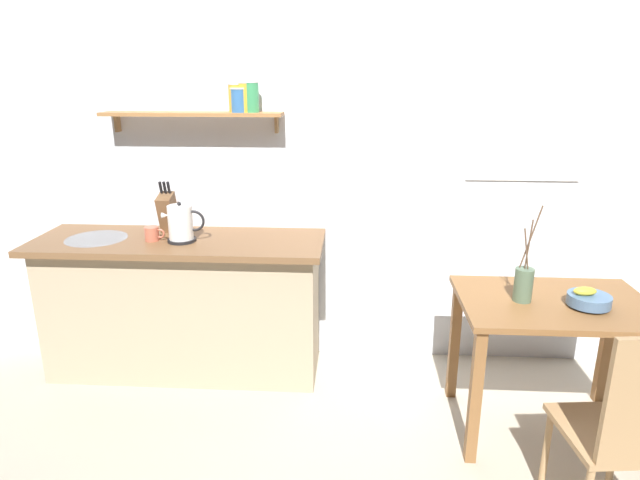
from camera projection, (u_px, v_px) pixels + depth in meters
ground_plane at (334, 399)px, 3.35m from camera, size 14.00×14.00×0.00m
back_wall at (370, 164)px, 3.55m from camera, size 6.80×0.11×2.70m
kitchen_counter at (184, 304)px, 3.57m from camera, size 1.83×0.63×0.92m
wall_shelf at (219, 106)px, 3.35m from camera, size 1.14×0.20×0.32m
dining_table at (553, 324)px, 2.89m from camera, size 0.99×0.69×0.78m
dining_chair_near at (624, 428)px, 2.22m from camera, size 0.43×0.46×1.00m
fruit_bowl at (589, 299)px, 2.76m from camera, size 0.21×0.21×0.11m
twig_vase at (524, 284)px, 2.82m from camera, size 0.10×0.10×0.52m
electric_kettle at (181, 224)px, 3.34m from camera, size 0.27×0.17×0.25m
knife_block at (168, 211)px, 3.54m from camera, size 0.09×0.19×0.34m
coffee_mug_by_sink at (152, 234)px, 3.38m from camera, size 0.13×0.09×0.09m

